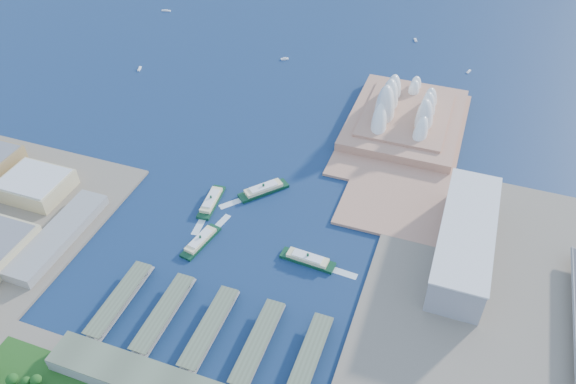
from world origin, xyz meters
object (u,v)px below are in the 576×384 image
at_px(ferry_a, 211,200).
at_px(ferry_c, 201,240).
at_px(ferry_d, 308,258).
at_px(opera_house, 408,102).
at_px(ferry_b, 263,188).
at_px(toaster_building, 465,240).

relative_size(ferry_a, ferry_c, 1.05).
bearing_deg(ferry_d, opera_house, -5.23).
height_order(ferry_b, ferry_c, ferry_b).
distance_m(ferry_a, ferry_b, 55.90).
height_order(toaster_building, ferry_d, toaster_building).
height_order(toaster_building, ferry_c, toaster_building).
bearing_deg(ferry_b, opera_house, 97.69).
xyz_separation_m(toaster_building, ferry_d, (-130.91, -54.67, -15.65)).
bearing_deg(ferry_a, opera_house, 47.94).
bearing_deg(ferry_d, toaster_building, -63.44).
relative_size(toaster_building, ferry_c, 3.16).
xyz_separation_m(opera_house, ferry_c, (-143.37, -266.68, -27.37)).
height_order(toaster_building, ferry_a, toaster_building).
distance_m(ferry_a, ferry_c, 56.89).
relative_size(opera_house, ferry_c, 3.67).
relative_size(toaster_building, ferry_a, 3.01).
height_order(ferry_c, ferry_d, ferry_d).
distance_m(toaster_building, ferry_c, 243.23).
bearing_deg(ferry_c, toaster_building, -153.38).
distance_m(ferry_a, ferry_d, 125.36).
bearing_deg(opera_house, toaster_building, -65.77).
distance_m(ferry_b, ferry_d, 107.60).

